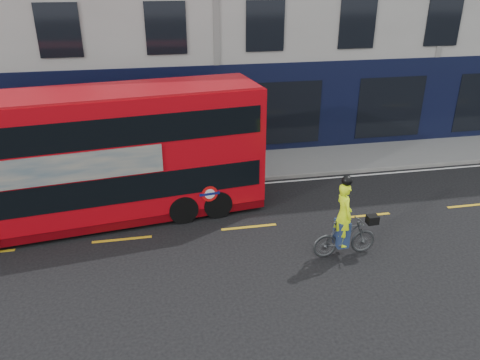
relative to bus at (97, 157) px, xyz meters
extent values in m
plane|color=black|center=(4.62, -3.00, -2.20)|extent=(120.00, 120.00, 0.00)
cube|color=slate|center=(4.62, 3.50, -2.14)|extent=(60.00, 3.00, 0.12)
cube|color=gray|center=(4.62, 2.00, -2.14)|extent=(60.00, 0.12, 0.13)
cube|color=black|center=(4.62, 4.98, -0.20)|extent=(50.00, 0.08, 4.00)
cube|color=silver|center=(4.62, 1.70, -2.20)|extent=(58.00, 0.10, 0.01)
cube|color=#BC0710|center=(-0.04, 0.00, 0.13)|extent=(10.81, 3.75, 3.80)
cube|color=#5E0308|center=(-0.04, 0.00, -1.91)|extent=(10.81, 3.70, 0.29)
cube|color=black|center=(-0.04, 0.00, -0.71)|extent=(10.40, 3.74, 0.87)
cube|color=black|center=(-0.04, 0.00, 1.12)|extent=(10.40, 3.74, 0.87)
cube|color=#9B0B12|center=(-0.04, 0.00, 2.05)|extent=(10.59, 3.63, 0.08)
cube|color=black|center=(5.23, 0.68, -0.71)|extent=(0.32, 2.15, 0.87)
cube|color=black|center=(5.23, 0.68, 1.12)|extent=(0.32, 2.15, 0.87)
cube|color=tan|center=(-0.84, -1.35, 0.21)|extent=(5.73, 0.78, 0.87)
cylinder|color=red|center=(3.46, -0.79, -1.24)|extent=(0.54, 0.09, 0.54)
cylinder|color=white|center=(3.46, -0.80, -1.24)|extent=(0.35, 0.06, 0.35)
cube|color=#0C1459|center=(3.46, -0.80, -1.24)|extent=(0.67, 0.11, 0.09)
cylinder|color=black|center=(3.59, 0.47, -1.72)|extent=(1.27, 2.56, 0.96)
cylinder|color=black|center=(2.44, 0.32, -1.72)|extent=(1.27, 2.56, 0.96)
imported|color=#3F4244|center=(6.98, -3.58, -1.63)|extent=(1.93, 0.61, 1.15)
imported|color=#D4F913|center=(6.87, -3.58, -0.86)|extent=(0.48, 0.70, 1.89)
cube|color=black|center=(7.79, -3.55, -1.14)|extent=(0.33, 0.26, 0.25)
cube|color=navy|center=(6.87, -3.58, -1.46)|extent=(0.36, 0.45, 0.80)
sphere|color=black|center=(6.87, -3.58, 0.17)|extent=(0.30, 0.30, 0.30)
camera|label=1|loc=(1.83, -14.34, 5.39)|focal=35.00mm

